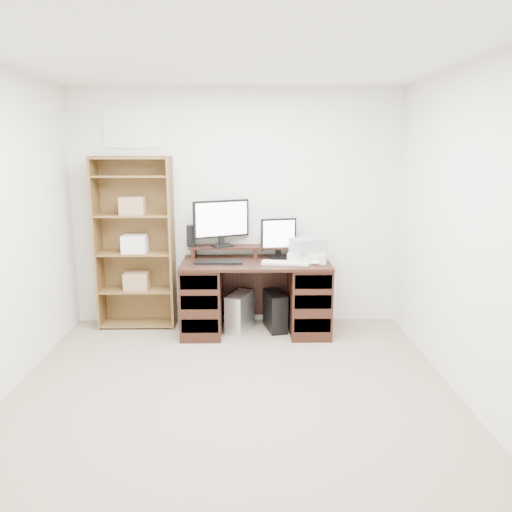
{
  "coord_description": "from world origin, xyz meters",
  "views": [
    {
      "loc": [
        0.12,
        -3.31,
        1.86
      ],
      "look_at": [
        0.2,
        1.43,
        0.85
      ],
      "focal_mm": 35.0,
      "sensor_mm": 36.0,
      "label": 1
    }
  ],
  "objects_px": {
    "monitor_wide": "(221,221)",
    "tower_black": "(275,311)",
    "bookshelf": "(135,242)",
    "desk": "(256,295)",
    "monitor_small": "(279,237)",
    "tower_silver": "(240,312)",
    "printer": "(308,256)"
  },
  "relations": [
    {
      "from": "monitor_small",
      "to": "tower_silver",
      "type": "height_order",
      "value": "monitor_small"
    },
    {
      "from": "monitor_small",
      "to": "tower_silver",
      "type": "xyz_separation_m",
      "value": [
        -0.41,
        -0.14,
        -0.78
      ]
    },
    {
      "from": "monitor_small",
      "to": "tower_black",
      "type": "distance_m",
      "value": 0.79
    },
    {
      "from": "monitor_wide",
      "to": "tower_black",
      "type": "distance_m",
      "value": 1.1
    },
    {
      "from": "desk",
      "to": "tower_silver",
      "type": "xyz_separation_m",
      "value": [
        -0.16,
        0.03,
        -0.19
      ]
    },
    {
      "from": "monitor_wide",
      "to": "tower_silver",
      "type": "distance_m",
      "value": 0.97
    },
    {
      "from": "monitor_wide",
      "to": "bookshelf",
      "type": "xyz_separation_m",
      "value": [
        -0.91,
        0.01,
        -0.22
      ]
    },
    {
      "from": "monitor_small",
      "to": "printer",
      "type": "height_order",
      "value": "monitor_small"
    },
    {
      "from": "monitor_wide",
      "to": "bookshelf",
      "type": "height_order",
      "value": "bookshelf"
    },
    {
      "from": "tower_silver",
      "to": "bookshelf",
      "type": "xyz_separation_m",
      "value": [
        -1.1,
        0.19,
        0.72
      ]
    },
    {
      "from": "monitor_wide",
      "to": "monitor_small",
      "type": "xyz_separation_m",
      "value": [
        0.6,
        -0.03,
        -0.16
      ]
    },
    {
      "from": "tower_black",
      "to": "monitor_small",
      "type": "bearing_deg",
      "value": 60.53
    },
    {
      "from": "monitor_small",
      "to": "tower_black",
      "type": "height_order",
      "value": "monitor_small"
    },
    {
      "from": "desk",
      "to": "tower_black",
      "type": "distance_m",
      "value": 0.29
    },
    {
      "from": "monitor_wide",
      "to": "tower_black",
      "type": "height_order",
      "value": "monitor_wide"
    },
    {
      "from": "tower_black",
      "to": "bookshelf",
      "type": "bearing_deg",
      "value": 162.11
    },
    {
      "from": "desk",
      "to": "tower_silver",
      "type": "relative_size",
      "value": 3.75
    },
    {
      "from": "monitor_small",
      "to": "desk",
      "type": "bearing_deg",
      "value": -158.26
    },
    {
      "from": "monitor_wide",
      "to": "printer",
      "type": "relative_size",
      "value": 1.49
    },
    {
      "from": "monitor_wide",
      "to": "tower_silver",
      "type": "bearing_deg",
      "value": -66.48
    },
    {
      "from": "monitor_small",
      "to": "tower_black",
      "type": "relative_size",
      "value": 0.98
    },
    {
      "from": "monitor_small",
      "to": "bookshelf",
      "type": "xyz_separation_m",
      "value": [
        -1.5,
        0.04,
        -0.06
      ]
    },
    {
      "from": "monitor_wide",
      "to": "tower_black",
      "type": "relative_size",
      "value": 1.34
    },
    {
      "from": "tower_silver",
      "to": "tower_black",
      "type": "height_order",
      "value": "tower_silver"
    },
    {
      "from": "tower_black",
      "to": "desk",
      "type": "bearing_deg",
      "value": -176.34
    },
    {
      "from": "tower_silver",
      "to": "bookshelf",
      "type": "height_order",
      "value": "bookshelf"
    },
    {
      "from": "tower_silver",
      "to": "bookshelf",
      "type": "relative_size",
      "value": 0.22
    },
    {
      "from": "printer",
      "to": "tower_silver",
      "type": "xyz_separation_m",
      "value": [
        -0.7,
        0.03,
        -0.6
      ]
    },
    {
      "from": "tower_silver",
      "to": "desk",
      "type": "bearing_deg",
      "value": 12.06
    },
    {
      "from": "monitor_wide",
      "to": "tower_silver",
      "type": "height_order",
      "value": "monitor_wide"
    },
    {
      "from": "bookshelf",
      "to": "desk",
      "type": "bearing_deg",
      "value": -9.59
    },
    {
      "from": "monitor_small",
      "to": "tower_black",
      "type": "bearing_deg",
      "value": -120.92
    }
  ]
}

